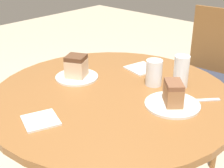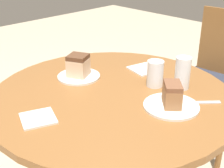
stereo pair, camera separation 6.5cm
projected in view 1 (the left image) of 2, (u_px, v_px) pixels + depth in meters
The scene contains 11 objects.
table at pixel (112, 127), 1.44m from camera, with size 1.06×1.06×0.71m.
chair at pixel (209, 76), 2.08m from camera, with size 0.47×0.48×0.91m.
plate_near at pixel (172, 105), 1.25m from camera, with size 0.22×0.22×0.01m.
plate_far at pixel (77, 77), 1.50m from camera, with size 0.20×0.20×0.01m.
cake_slice_near at pixel (173, 93), 1.23m from camera, with size 0.12×0.12×0.09m.
cake_slice_far at pixel (77, 66), 1.47m from camera, with size 0.12×0.12×0.10m.
glass_lemonade at pixel (154, 74), 1.41m from camera, with size 0.07×0.07×0.12m.
glass_water at pixel (181, 73), 1.39m from camera, with size 0.07×0.07×0.15m.
napkin_stack at pixel (142, 68), 1.60m from camera, with size 0.16×0.16×0.01m.
fork at pixel (201, 100), 1.29m from camera, with size 0.12×0.13×0.00m.
napkin_side at pixel (41, 120), 1.14m from camera, with size 0.16×0.16×0.01m.
Camera 1 is at (0.82, -0.90, 1.32)m, focal length 50.00 mm.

